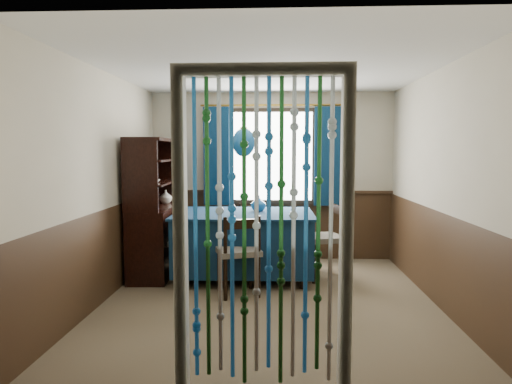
# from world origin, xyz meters

# --- Properties ---
(floor) EXTENTS (4.00, 4.00, 0.00)m
(floor) POSITION_xyz_m (0.00, 0.00, 0.00)
(floor) COLOR brown
(floor) RESTS_ON ground
(ceiling) EXTENTS (4.00, 4.00, 0.00)m
(ceiling) POSITION_xyz_m (0.00, 0.00, 2.50)
(ceiling) COLOR silver
(ceiling) RESTS_ON ground
(wall_back) EXTENTS (3.60, 0.00, 3.60)m
(wall_back) POSITION_xyz_m (0.00, 2.00, 1.25)
(wall_back) COLOR #BDB39A
(wall_back) RESTS_ON ground
(wall_front) EXTENTS (3.60, 0.00, 3.60)m
(wall_front) POSITION_xyz_m (0.00, -2.00, 1.25)
(wall_front) COLOR #BDB39A
(wall_front) RESTS_ON ground
(wall_left) EXTENTS (0.00, 4.00, 4.00)m
(wall_left) POSITION_xyz_m (-1.80, 0.00, 1.25)
(wall_left) COLOR #BDB39A
(wall_left) RESTS_ON ground
(wall_right) EXTENTS (0.00, 4.00, 4.00)m
(wall_right) POSITION_xyz_m (1.80, 0.00, 1.25)
(wall_right) COLOR #BDB39A
(wall_right) RESTS_ON ground
(wainscot_back) EXTENTS (3.60, 0.00, 3.60)m
(wainscot_back) POSITION_xyz_m (0.00, 1.99, 0.50)
(wainscot_back) COLOR #362314
(wainscot_back) RESTS_ON ground
(wainscot_front) EXTENTS (3.60, 0.00, 3.60)m
(wainscot_front) POSITION_xyz_m (0.00, -1.99, 0.50)
(wainscot_front) COLOR #362314
(wainscot_front) RESTS_ON ground
(wainscot_left) EXTENTS (0.00, 4.00, 4.00)m
(wainscot_left) POSITION_xyz_m (-1.79, 0.00, 0.50)
(wainscot_left) COLOR #362314
(wainscot_left) RESTS_ON ground
(wainscot_right) EXTENTS (0.00, 4.00, 4.00)m
(wainscot_right) POSITION_xyz_m (1.79, 0.00, 0.50)
(wainscot_right) COLOR #362314
(wainscot_right) RESTS_ON ground
(window) EXTENTS (1.32, 0.12, 1.42)m
(window) POSITION_xyz_m (0.00, 1.95, 1.55)
(window) COLOR black
(window) RESTS_ON wall_back
(doorway) EXTENTS (1.16, 0.12, 2.18)m
(doorway) POSITION_xyz_m (0.00, -1.94, 1.05)
(doorway) COLOR silver
(doorway) RESTS_ON ground
(dining_table) EXTENTS (1.78, 1.24, 0.85)m
(dining_table) POSITION_xyz_m (-0.33, 0.89, 0.48)
(dining_table) COLOR #0B233D
(dining_table) RESTS_ON floor
(chair_near) EXTENTS (0.57, 0.56, 0.92)m
(chair_near) POSITION_xyz_m (-0.34, 0.17, 0.49)
(chair_near) COLOR black
(chair_near) RESTS_ON floor
(chair_far) EXTENTS (0.45, 0.43, 0.85)m
(chair_far) POSITION_xyz_m (-0.31, 1.69, 0.45)
(chair_far) COLOR black
(chair_far) RESTS_ON floor
(chair_left) EXTENTS (0.45, 0.47, 0.88)m
(chair_left) POSITION_xyz_m (-1.34, 0.86, 0.47)
(chair_left) COLOR black
(chair_left) RESTS_ON floor
(chair_right) EXTENTS (0.57, 0.59, 0.97)m
(chair_right) POSITION_xyz_m (0.71, 0.93, 0.51)
(chair_right) COLOR black
(chair_right) RESTS_ON floor
(sideboard) EXTENTS (0.55, 1.40, 1.79)m
(sideboard) POSITION_xyz_m (-1.54, 1.09, 0.62)
(sideboard) COLOR black
(sideboard) RESTS_ON floor
(pendant_lamp) EXTENTS (0.29, 0.29, 0.94)m
(pendant_lamp) POSITION_xyz_m (-0.33, 0.89, 1.74)
(pendant_lamp) COLOR olive
(pendant_lamp) RESTS_ON ceiling
(vase_table) EXTENTS (0.21, 0.21, 0.19)m
(vase_table) POSITION_xyz_m (-0.16, 1.04, 0.94)
(vase_table) COLOR #134E88
(vase_table) RESTS_ON dining_table
(bowl_shelf) EXTENTS (0.24, 0.24, 0.05)m
(bowl_shelf) POSITION_xyz_m (-1.48, 0.80, 1.25)
(bowl_shelf) COLOR beige
(bowl_shelf) RESTS_ON sideboard
(vase_sideboard) EXTENTS (0.26, 0.26, 0.21)m
(vase_sideboard) POSITION_xyz_m (-1.48, 1.45, 1.00)
(vase_sideboard) COLOR beige
(vase_sideboard) RESTS_ON sideboard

